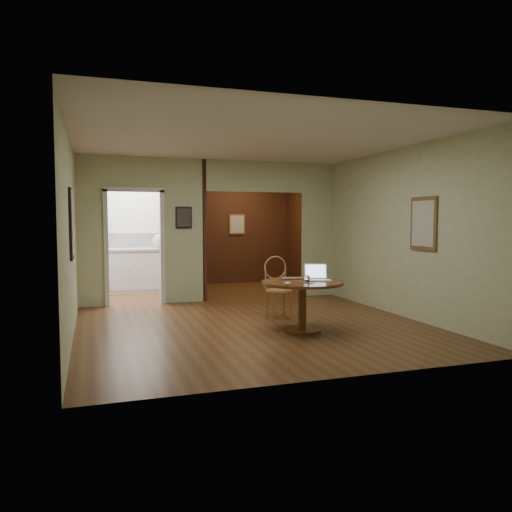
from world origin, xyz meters
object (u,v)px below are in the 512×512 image
object	(u,v)px
chair	(277,284)
closed_laptop	(294,279)
dining_table	(302,295)
open_laptop	(317,276)

from	to	relation	value
chair	closed_laptop	world-z (taller)	chair
dining_table	chair	bearing A→B (deg)	88.43
dining_table	chair	world-z (taller)	chair
dining_table	closed_laptop	distance (m)	0.31
dining_table	open_laptop	world-z (taller)	open_laptop
closed_laptop	chair	bearing A→B (deg)	98.02
dining_table	chair	size ratio (longest dim) A/B	1.16
open_laptop	closed_laptop	bearing A→B (deg)	165.70
open_laptop	closed_laptop	size ratio (longest dim) A/B	1.19
chair	dining_table	bearing A→B (deg)	-91.96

